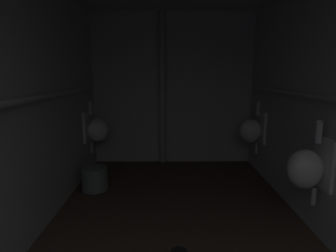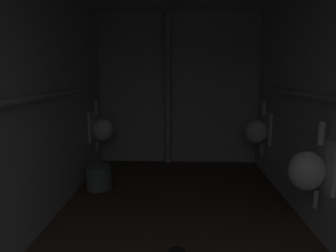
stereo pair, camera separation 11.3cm
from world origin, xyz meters
The scene contains 11 objects.
floor centered at (0.00, 2.22, -0.04)m, with size 2.63×4.57×0.08m, color #47382D.
wall_left centered at (-1.28, 2.22, 1.18)m, with size 0.06×4.57×2.36m, color #B6B8B9.
wall_back centered at (0.00, 4.48, 1.18)m, with size 2.63×0.06×2.36m, color #B6B8B9.
urinal_left_mid centered at (-1.11, 3.93, 0.65)m, with size 0.32×0.30×0.76m.
urinal_right_mid centered at (1.11, 2.26, 0.65)m, with size 0.32×0.30×0.76m.
urinal_right_far centered at (1.11, 3.86, 0.65)m, with size 0.32×0.30×0.76m.
supply_pipe_left centered at (-1.19, 2.24, 1.24)m, with size 0.06×3.86×0.06m.
supply_pipe_right centered at (1.19, 2.22, 1.24)m, with size 0.06×3.74×0.06m.
standpipe_back_wall centered at (-0.16, 4.37, 1.18)m, with size 0.10×0.10×2.31m, color #B2B2B2.
floor_drain centered at (0.00, 2.05, 0.00)m, with size 0.14×0.14×0.01m, color black.
waste_bin centered at (-1.00, 3.32, 0.14)m, with size 0.32×0.32×0.29m, color slate.
Camera 2 is at (0.01, -0.05, 1.45)m, focal length 30.41 mm.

